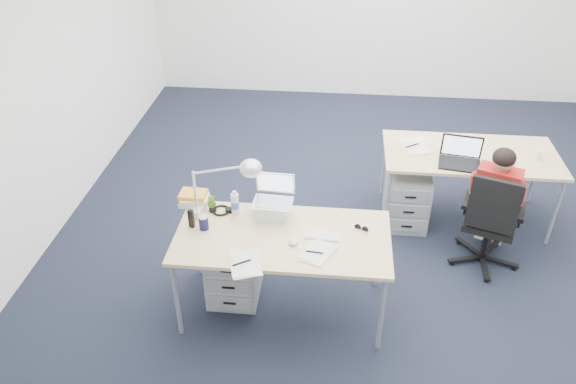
{
  "coord_description": "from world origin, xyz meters",
  "views": [
    {
      "loc": [
        -0.37,
        -4.19,
        3.28
      ],
      "look_at": [
        -0.74,
        -0.5,
        0.85
      ],
      "focal_mm": 35.0,
      "sensor_mm": 36.0,
      "label": 1
    }
  ],
  "objects_px": {
    "desk_near": "(283,241)",
    "cordless_phone": "(191,219)",
    "drawer_pedestal_near": "(234,266)",
    "water_bottle": "(235,202)",
    "silver_laptop": "(273,199)",
    "office_chair": "(486,238)",
    "can_koozie": "(204,222)",
    "dark_laptop": "(462,152)",
    "seated_person": "(495,200)",
    "far_cup": "(538,155)",
    "computer_mouse": "(294,241)",
    "headphones": "(221,210)",
    "book_stack": "(194,198)",
    "desk_far": "(470,157)",
    "sunglasses": "(361,228)",
    "drawer_pedestal_far": "(406,197)",
    "desk_lamp": "(216,188)",
    "bear_figurine": "(212,203)",
    "wireless_keyboard": "(322,236)"
  },
  "relations": [
    {
      "from": "desk_far",
      "to": "office_chair",
      "type": "height_order",
      "value": "office_chair"
    },
    {
      "from": "desk_near",
      "to": "silver_laptop",
      "type": "distance_m",
      "value": 0.34
    },
    {
      "from": "water_bottle",
      "to": "sunglasses",
      "type": "xyz_separation_m",
      "value": [
        0.98,
        -0.12,
        -0.09
      ]
    },
    {
      "from": "wireless_keyboard",
      "to": "bear_figurine",
      "type": "xyz_separation_m",
      "value": [
        -0.89,
        0.26,
        0.06
      ]
    },
    {
      "from": "office_chair",
      "to": "dark_laptop",
      "type": "bearing_deg",
      "value": 136.84
    },
    {
      "from": "drawer_pedestal_far",
      "to": "computer_mouse",
      "type": "height_order",
      "value": "computer_mouse"
    },
    {
      "from": "wireless_keyboard",
      "to": "computer_mouse",
      "type": "distance_m",
      "value": 0.23
    },
    {
      "from": "headphones",
      "to": "cordless_phone",
      "type": "relative_size",
      "value": 1.24
    },
    {
      "from": "seated_person",
      "to": "bear_figurine",
      "type": "bearing_deg",
      "value": -142.74
    },
    {
      "from": "dark_laptop",
      "to": "far_cup",
      "type": "height_order",
      "value": "dark_laptop"
    },
    {
      "from": "bear_figurine",
      "to": "sunglasses",
      "type": "relative_size",
      "value": 1.17
    },
    {
      "from": "office_chair",
      "to": "silver_laptop",
      "type": "bearing_deg",
      "value": -145.47
    },
    {
      "from": "silver_laptop",
      "to": "desk_lamp",
      "type": "bearing_deg",
      "value": -166.38
    },
    {
      "from": "computer_mouse",
      "to": "headphones",
      "type": "xyz_separation_m",
      "value": [
        -0.61,
        0.34,
        -0.0
      ]
    },
    {
      "from": "computer_mouse",
      "to": "cordless_phone",
      "type": "height_order",
      "value": "cordless_phone"
    },
    {
      "from": "water_bottle",
      "to": "book_stack",
      "type": "distance_m",
      "value": 0.37
    },
    {
      "from": "computer_mouse",
      "to": "cordless_phone",
      "type": "bearing_deg",
      "value": 177.49
    },
    {
      "from": "bear_figurine",
      "to": "cordless_phone",
      "type": "relative_size",
      "value": 0.86
    },
    {
      "from": "can_koozie",
      "to": "computer_mouse",
      "type": "bearing_deg",
      "value": -8.8
    },
    {
      "from": "computer_mouse",
      "to": "water_bottle",
      "type": "relative_size",
      "value": 0.51
    },
    {
      "from": "seated_person",
      "to": "far_cup",
      "type": "bearing_deg",
      "value": 70.56
    },
    {
      "from": "drawer_pedestal_far",
      "to": "desk_far",
      "type": "bearing_deg",
      "value": 11.86
    },
    {
      "from": "water_bottle",
      "to": "desk_lamp",
      "type": "xyz_separation_m",
      "value": [
        -0.12,
        -0.08,
        0.18
      ]
    },
    {
      "from": "bear_figurine",
      "to": "desk_near",
      "type": "bearing_deg",
      "value": -6.63
    },
    {
      "from": "drawer_pedestal_near",
      "to": "water_bottle",
      "type": "xyz_separation_m",
      "value": [
        0.01,
        0.11,
        0.56
      ]
    },
    {
      "from": "desk_near",
      "to": "dark_laptop",
      "type": "relative_size",
      "value": 4.45
    },
    {
      "from": "cordless_phone",
      "to": "dark_laptop",
      "type": "bearing_deg",
      "value": 42.95
    },
    {
      "from": "dark_laptop",
      "to": "book_stack",
      "type": "bearing_deg",
      "value": -149.55
    },
    {
      "from": "bear_figurine",
      "to": "seated_person",
      "type": "bearing_deg",
      "value": 33.27
    },
    {
      "from": "silver_laptop",
      "to": "water_bottle",
      "type": "height_order",
      "value": "silver_laptop"
    },
    {
      "from": "computer_mouse",
      "to": "far_cup",
      "type": "distance_m",
      "value": 2.55
    },
    {
      "from": "desk_far",
      "to": "sunglasses",
      "type": "height_order",
      "value": "sunglasses"
    },
    {
      "from": "headphones",
      "to": "water_bottle",
      "type": "relative_size",
      "value": 0.93
    },
    {
      "from": "book_stack",
      "to": "headphones",
      "type": "bearing_deg",
      "value": -20.16
    },
    {
      "from": "headphones",
      "to": "bear_figurine",
      "type": "distance_m",
      "value": 0.09
    },
    {
      "from": "wireless_keyboard",
      "to": "drawer_pedestal_near",
      "type": "bearing_deg",
      "value": 174.4
    },
    {
      "from": "water_bottle",
      "to": "far_cup",
      "type": "relative_size",
      "value": 2.36
    },
    {
      "from": "office_chair",
      "to": "dark_laptop",
      "type": "height_order",
      "value": "dark_laptop"
    },
    {
      "from": "silver_laptop",
      "to": "can_koozie",
      "type": "distance_m",
      "value": 0.55
    },
    {
      "from": "silver_laptop",
      "to": "headphones",
      "type": "distance_m",
      "value": 0.44
    },
    {
      "from": "sunglasses",
      "to": "cordless_phone",
      "type": "bearing_deg",
      "value": -150.87
    },
    {
      "from": "desk_near",
      "to": "cordless_phone",
      "type": "height_order",
      "value": "cordless_phone"
    },
    {
      "from": "desk_far",
      "to": "headphones",
      "type": "height_order",
      "value": "headphones"
    },
    {
      "from": "can_koozie",
      "to": "dark_laptop",
      "type": "relative_size",
      "value": 0.32
    },
    {
      "from": "can_koozie",
      "to": "cordless_phone",
      "type": "relative_size",
      "value": 0.77
    },
    {
      "from": "cordless_phone",
      "to": "far_cup",
      "type": "relative_size",
      "value": 1.76
    },
    {
      "from": "dark_laptop",
      "to": "seated_person",
      "type": "bearing_deg",
      "value": -37.03
    },
    {
      "from": "seated_person",
      "to": "headphones",
      "type": "distance_m",
      "value": 2.36
    },
    {
      "from": "sunglasses",
      "to": "desk_lamp",
      "type": "height_order",
      "value": "desk_lamp"
    },
    {
      "from": "bear_figurine",
      "to": "silver_laptop",
      "type": "bearing_deg",
      "value": 14.62
    }
  ]
}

